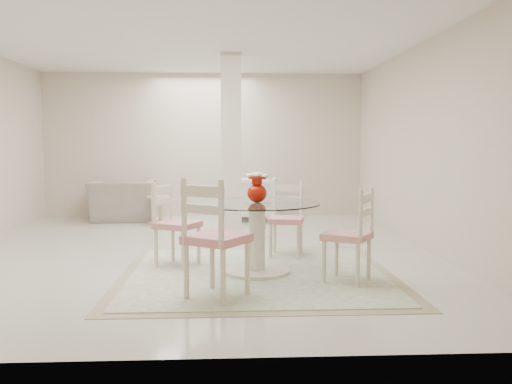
{
  "coord_description": "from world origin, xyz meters",
  "views": [
    {
      "loc": [
        0.45,
        -6.84,
        1.36
      ],
      "look_at": [
        0.75,
        -1.06,
        0.85
      ],
      "focal_mm": 38.0,
      "sensor_mm": 36.0,
      "label": 1
    }
  ],
  "objects_px": {
    "column": "(231,145)",
    "armchair_white": "(253,198)",
    "dining_chair_south": "(212,230)",
    "side_table": "(160,211)",
    "dining_table": "(257,238)",
    "dining_chair_north": "(287,213)",
    "red_vase": "(257,188)",
    "dining_chair_west": "(172,217)",
    "dining_chair_east": "(354,229)",
    "recliner_taupe": "(123,200)"
  },
  "relations": [
    {
      "from": "dining_chair_west",
      "to": "column",
      "type": "bearing_deg",
      "value": 8.93
    },
    {
      "from": "dining_chair_east",
      "to": "recliner_taupe",
      "type": "distance_m",
      "value": 5.57
    },
    {
      "from": "recliner_taupe",
      "to": "column",
      "type": "bearing_deg",
      "value": 137.07
    },
    {
      "from": "red_vase",
      "to": "dining_chair_west",
      "type": "height_order",
      "value": "red_vase"
    },
    {
      "from": "dining_chair_east",
      "to": "dining_chair_west",
      "type": "distance_m",
      "value": 2.03
    },
    {
      "from": "dining_chair_north",
      "to": "dining_chair_east",
      "type": "bearing_deg",
      "value": -56.61
    },
    {
      "from": "armchair_white",
      "to": "red_vase",
      "type": "bearing_deg",
      "value": 96.18
    },
    {
      "from": "red_vase",
      "to": "armchair_white",
      "type": "xyz_separation_m",
      "value": [
        0.14,
        4.17,
        -0.52
      ]
    },
    {
      "from": "dining_table",
      "to": "red_vase",
      "type": "distance_m",
      "value": 0.52
    },
    {
      "from": "dining_table",
      "to": "red_vase",
      "type": "xyz_separation_m",
      "value": [
        0.0,
        0.0,
        0.52
      ]
    },
    {
      "from": "dining_chair_south",
      "to": "red_vase",
      "type": "bearing_deg",
      "value": -81.57
    },
    {
      "from": "dining_table",
      "to": "dining_chair_north",
      "type": "bearing_deg",
      "value": 65.95
    },
    {
      "from": "red_vase",
      "to": "side_table",
      "type": "distance_m",
      "value": 4.02
    },
    {
      "from": "armchair_white",
      "to": "dining_chair_east",
      "type": "bearing_deg",
      "value": 107.7
    },
    {
      "from": "armchair_white",
      "to": "side_table",
      "type": "relative_size",
      "value": 1.79
    },
    {
      "from": "red_vase",
      "to": "dining_chair_west",
      "type": "distance_m",
      "value": 1.08
    },
    {
      "from": "dining_chair_north",
      "to": "side_table",
      "type": "distance_m",
      "value": 3.35
    },
    {
      "from": "dining_chair_north",
      "to": "dining_chair_south",
      "type": "height_order",
      "value": "dining_chair_south"
    },
    {
      "from": "red_vase",
      "to": "recliner_taupe",
      "type": "height_order",
      "value": "red_vase"
    },
    {
      "from": "dining_chair_west",
      "to": "recliner_taupe",
      "type": "distance_m",
      "value": 3.97
    },
    {
      "from": "dining_table",
      "to": "column",
      "type": "bearing_deg",
      "value": 95.61
    },
    {
      "from": "dining_chair_east",
      "to": "dining_chair_north",
      "type": "distance_m",
      "value": 1.45
    },
    {
      "from": "dining_chair_east",
      "to": "dining_chair_north",
      "type": "xyz_separation_m",
      "value": [
        -0.51,
        1.36,
        -0.02
      ]
    },
    {
      "from": "dining_chair_south",
      "to": "dining_chair_east",
      "type": "bearing_deg",
      "value": -126.28
    },
    {
      "from": "red_vase",
      "to": "dining_chair_west",
      "type": "relative_size",
      "value": 0.3
    },
    {
      "from": "dining_table",
      "to": "dining_chair_south",
      "type": "relative_size",
      "value": 1.11
    },
    {
      "from": "dining_table",
      "to": "red_vase",
      "type": "bearing_deg",
      "value": 84.29
    },
    {
      "from": "armchair_white",
      "to": "dining_chair_north",
      "type": "bearing_deg",
      "value": 102.89
    },
    {
      "from": "dining_chair_north",
      "to": "side_table",
      "type": "xyz_separation_m",
      "value": [
        -1.87,
        2.76,
        -0.31
      ]
    },
    {
      "from": "recliner_taupe",
      "to": "side_table",
      "type": "relative_size",
      "value": 2.32
    },
    {
      "from": "column",
      "to": "dining_table",
      "type": "relative_size",
      "value": 2.06
    },
    {
      "from": "side_table",
      "to": "armchair_white",
      "type": "bearing_deg",
      "value": 16.78
    },
    {
      "from": "dining_chair_east",
      "to": "armchair_white",
      "type": "xyz_separation_m",
      "value": [
        -0.78,
        4.61,
        -0.15
      ]
    },
    {
      "from": "dining_chair_north",
      "to": "column",
      "type": "bearing_deg",
      "value": 125.11
    },
    {
      "from": "column",
      "to": "dining_table",
      "type": "bearing_deg",
      "value": -84.39
    },
    {
      "from": "armchair_white",
      "to": "dining_chair_south",
      "type": "bearing_deg",
      "value": 91.6
    },
    {
      "from": "dining_table",
      "to": "dining_chair_west",
      "type": "relative_size",
      "value": 1.26
    },
    {
      "from": "column",
      "to": "armchair_white",
      "type": "xyz_separation_m",
      "value": [
        0.39,
        1.61,
        -0.96
      ]
    },
    {
      "from": "armchair_white",
      "to": "recliner_taupe",
      "type": "bearing_deg",
      "value": 7.94
    },
    {
      "from": "dining_table",
      "to": "recliner_taupe",
      "type": "relative_size",
      "value": 1.18
    },
    {
      "from": "column",
      "to": "dining_chair_east",
      "type": "bearing_deg",
      "value": -68.65
    },
    {
      "from": "recliner_taupe",
      "to": "dining_table",
      "type": "bearing_deg",
      "value": 114.61
    },
    {
      "from": "dining_table",
      "to": "dining_chair_south",
      "type": "distance_m",
      "value": 1.05
    },
    {
      "from": "red_vase",
      "to": "armchair_white",
      "type": "height_order",
      "value": "red_vase"
    },
    {
      "from": "dining_chair_south",
      "to": "side_table",
      "type": "relative_size",
      "value": 2.46
    },
    {
      "from": "dining_table",
      "to": "dining_chair_south",
      "type": "bearing_deg",
      "value": -115.48
    },
    {
      "from": "dining_chair_west",
      "to": "dining_table",
      "type": "bearing_deg",
      "value": -88.5
    },
    {
      "from": "column",
      "to": "red_vase",
      "type": "distance_m",
      "value": 2.61
    },
    {
      "from": "dining_chair_west",
      "to": "recliner_taupe",
      "type": "xyz_separation_m",
      "value": [
        -1.27,
        3.75,
        -0.19
      ]
    },
    {
      "from": "dining_chair_north",
      "to": "dining_chair_south",
      "type": "bearing_deg",
      "value": -101.78
    }
  ]
}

